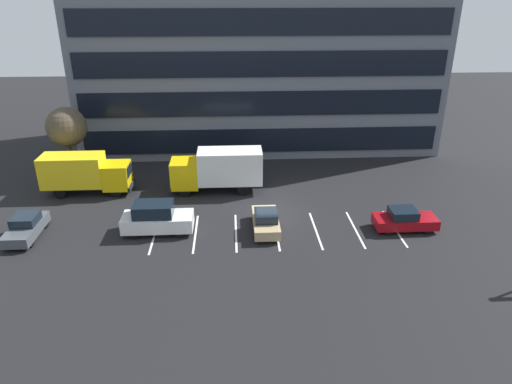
% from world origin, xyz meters
% --- Properties ---
extents(ground_plane, '(120.00, 120.00, 0.00)m').
position_xyz_m(ground_plane, '(0.00, 0.00, 0.00)').
color(ground_plane, black).
extents(office_building, '(35.40, 12.29, 18.00)m').
position_xyz_m(office_building, '(0.00, 17.95, 9.00)').
color(office_building, slate).
rests_on(office_building, ground_plane).
extents(lot_markings, '(16.94, 5.40, 0.01)m').
position_xyz_m(lot_markings, '(0.00, -2.81, 0.00)').
color(lot_markings, silver).
rests_on(lot_markings, ground_plane).
extents(box_truck_yellow, '(7.58, 2.51, 3.51)m').
position_xyz_m(box_truck_yellow, '(-4.09, 4.50, 1.98)').
color(box_truck_yellow, yellow).
rests_on(box_truck_yellow, ground_plane).
extents(box_truck_yellow_all, '(7.07, 2.34, 3.28)m').
position_xyz_m(box_truck_yellow_all, '(-14.96, 4.63, 1.85)').
color(box_truck_yellow_all, yellow).
rests_on(box_truck_yellow_all, ground_plane).
extents(suv_white, '(4.83, 2.05, 2.18)m').
position_xyz_m(suv_white, '(-8.23, -2.43, 1.05)').
color(suv_white, white).
rests_on(suv_white, ground_plane).
extents(sedan_tan, '(1.76, 4.20, 1.50)m').
position_xyz_m(sedan_tan, '(-0.71, -2.59, 0.71)').
color(sedan_tan, tan).
rests_on(sedan_tan, ground_plane).
extents(sedan_charcoal, '(1.78, 4.24, 1.52)m').
position_xyz_m(sedan_charcoal, '(-17.03, -2.60, 0.72)').
color(sedan_charcoal, '#474C51').
rests_on(sedan_charcoal, ground_plane).
extents(sedan_maroon, '(4.32, 1.81, 1.55)m').
position_xyz_m(sedan_maroon, '(8.98, -2.97, 0.73)').
color(sedan_maroon, maroon).
rests_on(sedan_maroon, ground_plane).
extents(bare_tree, '(3.40, 3.40, 6.37)m').
position_xyz_m(bare_tree, '(-17.00, 8.06, 4.65)').
color(bare_tree, '#473323').
rests_on(bare_tree, ground_plane).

